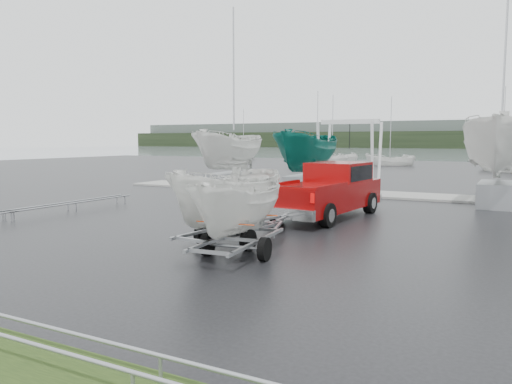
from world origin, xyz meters
name	(u,v)px	position (x,y,z in m)	size (l,w,h in m)	color
ground_plane	(244,233)	(0.00, 0.00, 0.00)	(120.00, 120.00, 0.00)	black
lake	(479,154)	(0.00, 100.00, -0.01)	(300.00, 300.00, 0.00)	gray
dock	(359,193)	(0.00, 13.00, 0.05)	(30.00, 3.00, 0.12)	#979791
treeline	(495,140)	(0.00, 170.00, 3.00)	(300.00, 8.00, 6.00)	black
far_hill	(497,134)	(0.00, 178.00, 5.00)	(300.00, 6.00, 10.00)	#4C5651
pickup_truck	(330,189)	(1.26, 4.66, 1.10)	(2.81, 6.51, 2.11)	#7B0607
trailer_hitched	(228,148)	(0.61, -1.99, 2.79)	(1.92, 3.70, 5.15)	#93969B
trailer_parked	(238,159)	(1.48, -2.95, 2.53)	(1.83, 3.69, 4.65)	#93969B
boat_hoist	(349,146)	(-0.61, 13.00, 2.67)	(3.30, 2.18, 4.12)	silver
keelboat_0	(229,126)	(-7.15, 11.00, 3.82)	(2.41, 3.20, 10.58)	#93969B
keelboat_1	(308,126)	(-2.36, 11.20, 3.76)	(2.38, 3.20, 7.41)	#93969B
keelboat_2	(502,103)	(6.98, 11.00, 4.66)	(2.93, 3.20, 11.11)	#93969B
mast_rack_0	(72,202)	(-9.00, 1.00, 0.35)	(0.56, 6.50, 0.06)	#93969B
mast_rack_2	(147,364)	(4.00, -9.50, 0.35)	(7.00, 0.56, 0.06)	#93969B
moored_boat_0	(317,169)	(-10.92, 34.92, 0.00)	(3.21, 3.16, 11.56)	silver
moored_boat_1	(332,166)	(-11.03, 39.92, 0.00)	(3.61, 3.58, 11.54)	silver
moored_boat_2	(501,171)	(6.25, 38.80, 0.01)	(3.21, 3.22, 11.00)	silver
moored_boat_4	(244,158)	(-32.50, 57.65, 0.00)	(3.57, 3.56, 11.34)	silver
moored_boat_7	(390,165)	(-5.74, 45.12, 0.01)	(2.69, 2.65, 10.86)	silver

